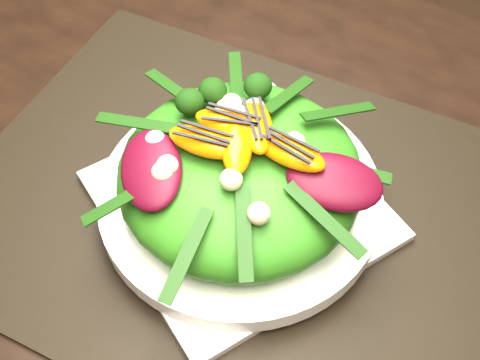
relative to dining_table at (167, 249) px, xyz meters
The scene contains 10 objects.
dining_table is the anchor object (origin of this frame).
placemat 0.08m from the dining_table, 57.66° to the left, with size 0.52×0.40×0.00m, color black.
plate_base 0.08m from the dining_table, 57.66° to the left, with size 0.23×0.23×0.01m, color silver.
salad_bowl 0.09m from the dining_table, 57.66° to the left, with size 0.26×0.26×0.02m, color white.
lettuce_mound 0.11m from the dining_table, 57.66° to the left, with size 0.21×0.21×0.07m, color #337B16.
radicchio_leaf 0.18m from the dining_table, 32.53° to the left, with size 0.08×0.05×0.02m, color #460715.
orange_segment 0.15m from the dining_table, 63.55° to the left, with size 0.06×0.03×0.02m, color orange.
broccoli_floret 0.16m from the dining_table, 98.13° to the left, with size 0.04×0.04×0.04m, color #153509.
macadamia_nut 0.14m from the dining_table, ahead, with size 0.02×0.02×0.02m, color beige.
balsamic_drizzle 0.16m from the dining_table, 63.55° to the left, with size 0.05×0.00×0.00m, color black.
Camera 1 is at (0.23, -0.22, 1.25)m, focal length 48.00 mm.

